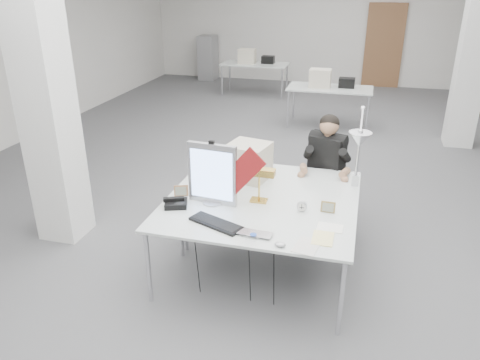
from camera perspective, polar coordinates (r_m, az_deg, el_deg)
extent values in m
cube|color=#4F4F51|center=(6.68, 6.45, -0.67)|extent=(10.00, 14.00, 0.02)
cube|color=silver|center=(13.12, 11.93, 18.31)|extent=(10.00, 0.02, 3.20)
cube|color=white|center=(5.24, -22.65, 9.44)|extent=(0.45, 0.45, 3.20)
cube|color=white|center=(8.76, 26.64, 13.90)|extent=(0.45, 0.45, 3.20)
cube|color=brown|center=(13.09, 17.12, 15.36)|extent=(0.95, 0.08, 2.10)
cube|color=silver|center=(4.14, 1.39, -5.00)|extent=(1.80, 0.90, 0.02)
cube|color=silver|center=(4.93, 3.89, -0.13)|extent=(1.80, 0.90, 0.02)
cube|color=silver|center=(9.27, 10.92, 10.92)|extent=(1.60, 0.80, 0.02)
cube|color=silver|center=(11.71, 1.84, 13.94)|extent=(1.60, 0.80, 0.02)
cube|color=gray|center=(13.58, -3.93, 14.65)|extent=(0.45, 0.55, 1.20)
cube|color=#A5A5A9|center=(4.32, -3.40, 0.74)|extent=(0.48, 0.09, 0.59)
cube|color=maroon|center=(4.19, 0.16, 0.90)|extent=(0.48, 0.10, 0.52)
cube|color=black|center=(4.06, -2.94, -5.31)|extent=(0.52, 0.34, 0.02)
imported|color=#AFAEB3|center=(3.86, 1.63, -6.89)|extent=(0.30, 0.21, 0.02)
ellipsoid|color=#A6A5AA|center=(3.75, 4.91, -7.84)|extent=(0.10, 0.07, 0.04)
cube|color=black|center=(4.40, -7.81, -2.87)|extent=(0.25, 0.24, 0.05)
cube|color=#AE754B|center=(4.58, -7.19, -1.30)|extent=(0.14, 0.08, 0.11)
cube|color=#9F8144|center=(4.31, 10.68, -3.25)|extent=(0.13, 0.04, 0.10)
cylinder|color=#B7B7BC|center=(4.29, 7.56, -3.19)|extent=(0.10, 0.04, 0.09)
cube|color=silver|center=(3.79, 8.15, -7.96)|extent=(0.23, 0.29, 0.01)
cube|color=#FCED96|center=(3.91, 10.06, -7.01)|extent=(0.17, 0.24, 0.01)
cube|color=white|center=(4.08, 10.92, -5.72)|extent=(0.22, 0.16, 0.01)
cube|color=beige|center=(4.90, 1.05, 2.31)|extent=(0.47, 0.45, 0.38)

